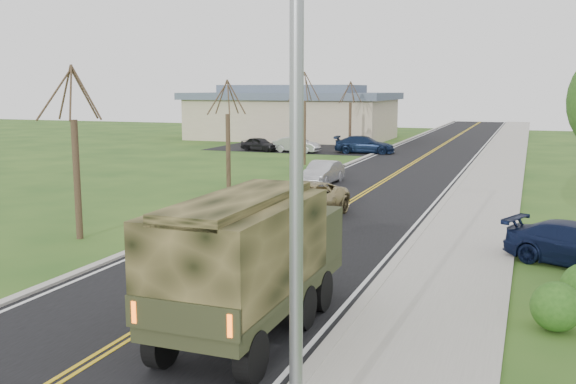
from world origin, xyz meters
The scene contains 16 objects.
road centered at (0.00, 40.00, 0.01)m, with size 8.00×120.00×0.01m, color black.
curb_right centered at (4.15, 40.00, 0.06)m, with size 0.30×120.00×0.12m, color #9E998E.
sidewalk_right centered at (5.90, 40.00, 0.05)m, with size 3.20×120.00×0.10m, color #9E998E.
curb_left centered at (-4.15, 40.00, 0.05)m, with size 0.30×120.00×0.10m, color #9E998E.
street_light centered at (4.90, -0.50, 4.43)m, with size 1.65×0.22×8.00m.
bare_tree_a centered at (-7.00, 10.00, 2.63)m, with size 1.93×2.26×6.08m.
bare_tree_b centered at (-7.00, 22.00, 2.48)m, with size 1.83×2.14×5.73m.
bare_tree_c centered at (-7.00, 34.00, 2.78)m, with size 2.04×2.39×6.42m.
bare_tree_d centered at (-7.00, 46.00, 2.55)m, with size 1.88×2.20×5.91m.
commercial_building centered at (-15.98, 55.97, 2.69)m, with size 25.50×21.50×5.65m.
military_truck centered at (2.36, 3.95, 1.79)m, with size 2.22×6.29×3.13m.
suv_champagne centered at (-0.80, 15.92, 0.75)m, with size 2.49×5.40×1.50m, color #968554.
sedan_silver centered at (-2.97, 25.61, 0.64)m, with size 1.36×3.89×1.28m, color #A7A7AB.
lot_car_dark centered at (-13.80, 42.00, 0.59)m, with size 1.40×3.48×1.19m, color black.
lot_car_silver centered at (-10.47, 42.00, 0.65)m, with size 1.38×3.95×1.30m, color #A5A5A9.
lot_car_navy centered at (-5.00, 43.28, 0.72)m, with size 2.00×4.93×1.43m, color #0F1C38.
Camera 1 is at (7.78, -8.12, 5.25)m, focal length 40.00 mm.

